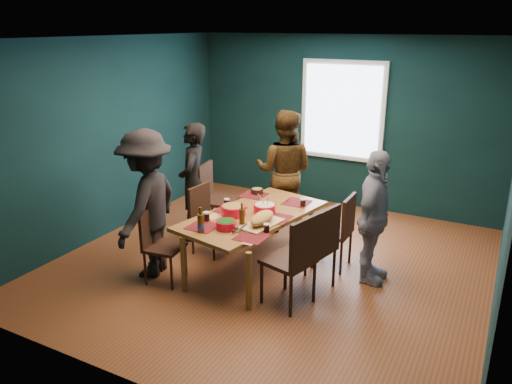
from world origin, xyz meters
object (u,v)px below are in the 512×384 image
at_px(chair_right_mid, 318,242).
at_px(person_right, 374,218).
at_px(dining_table, 253,219).
at_px(person_near_left, 147,204).
at_px(bowl_herbs, 226,224).
at_px(chair_right_far, 340,226).
at_px(cutting_board, 262,219).
at_px(chair_right_near, 296,255).
at_px(chair_left_near, 158,239).
at_px(bowl_salad, 233,210).
at_px(person_back, 284,171).
at_px(chair_left_far, 213,193).
at_px(chair_left_mid, 206,214).
at_px(bowl_dumpling, 265,208).
at_px(person_far_left, 193,182).

height_order(chair_right_mid, person_right, person_right).
height_order(dining_table, person_right, person_right).
relative_size(person_near_left, bowl_herbs, 7.76).
xyz_separation_m(chair_right_far, cutting_board, (-0.67, -0.76, 0.23)).
relative_size(chair_right_far, chair_right_near, 0.91).
bearing_deg(chair_left_near, bowl_salad, 37.13).
bearing_deg(bowl_salad, person_back, 90.33).
distance_m(chair_left_far, person_back, 1.05).
bearing_deg(chair_right_near, chair_right_far, 98.79).
distance_m(chair_left_far, chair_right_far, 1.94).
relative_size(chair_left_mid, cutting_board, 1.30).
xyz_separation_m(dining_table, person_back, (-0.19, 1.31, 0.23)).
height_order(chair_left_mid, chair_right_near, chair_right_near).
xyz_separation_m(person_back, person_near_left, (-0.84, -1.97, 0.00)).
relative_size(person_back, person_near_left, 1.00).
distance_m(chair_left_mid, cutting_board, 1.12).
distance_m(chair_right_far, bowl_salad, 1.29).
xyz_separation_m(dining_table, chair_left_mid, (-0.77, 0.14, -0.12)).
bearing_deg(chair_right_far, bowl_dumpling, -153.43).
bearing_deg(cutting_board, chair_right_far, 59.38).
bearing_deg(chair_left_near, bowl_dumpling, 35.32).
bearing_deg(dining_table, chair_right_near, -23.36).
distance_m(person_far_left, person_near_left, 1.12).
bearing_deg(cutting_board, person_back, 116.53).
height_order(chair_left_far, person_right, person_right).
bearing_deg(chair_left_far, chair_left_near, -92.98).
relative_size(chair_right_far, person_right, 0.60).
bearing_deg(chair_right_far, chair_right_mid, -92.99).
relative_size(chair_left_mid, person_back, 0.51).
height_order(dining_table, person_far_left, person_far_left).
xyz_separation_m(dining_table, bowl_salad, (-0.18, -0.14, 0.13)).
relative_size(chair_left_mid, chair_left_near, 1.02).
height_order(dining_table, chair_left_near, chair_left_near).
bearing_deg(person_right, cutting_board, 118.53).
height_order(chair_right_far, bowl_dumpling, bowl_dumpling).
bearing_deg(bowl_salad, person_near_left, -148.22).
relative_size(person_far_left, person_back, 0.93).
bearing_deg(person_back, bowl_dumpling, 93.06).
bearing_deg(person_right, chair_left_mid, 94.99).
height_order(chair_right_far, bowl_herbs, chair_right_far).
bearing_deg(bowl_salad, bowl_dumpling, 38.49).
xyz_separation_m(chair_left_far, person_right, (2.36, -0.34, 0.19)).
bearing_deg(chair_right_mid, person_far_left, 176.94).
height_order(chair_left_mid, person_far_left, person_far_left).
bearing_deg(chair_right_far, chair_left_far, 173.64).
distance_m(dining_table, bowl_salad, 0.27).
height_order(chair_left_near, chair_right_near, chair_right_near).
relative_size(chair_right_near, person_near_left, 0.59).
bearing_deg(person_back, bowl_salad, 79.35).
xyz_separation_m(person_far_left, person_right, (2.50, -0.08, -0.03)).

